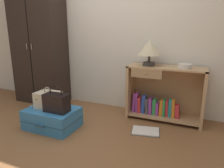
{
  "coord_description": "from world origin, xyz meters",
  "views": [
    {
      "loc": [
        1.25,
        -1.66,
        1.27
      ],
      "look_at": [
        0.17,
        0.86,
        0.55
      ],
      "focal_mm": 33.53,
      "sensor_mm": 36.0,
      "label": 1
    }
  ],
  "objects_px": {
    "bookshelf": "(163,95)",
    "handbag": "(56,103)",
    "table_lamp": "(150,48)",
    "bowl": "(185,66)",
    "open_book_on_floor": "(146,131)",
    "suitcase_large": "(52,118)",
    "wardrobe": "(39,46)",
    "train_case": "(48,100)",
    "bottle": "(32,113)"
  },
  "relations": [
    {
      "from": "bookshelf",
      "to": "handbag",
      "type": "distance_m",
      "value": 1.47
    },
    {
      "from": "table_lamp",
      "to": "bowl",
      "type": "relative_size",
      "value": 2.09
    },
    {
      "from": "handbag",
      "to": "open_book_on_floor",
      "type": "relative_size",
      "value": 0.87
    },
    {
      "from": "table_lamp",
      "to": "suitcase_large",
      "type": "distance_m",
      "value": 1.62
    },
    {
      "from": "open_book_on_floor",
      "to": "wardrobe",
      "type": "bearing_deg",
      "value": 167.12
    },
    {
      "from": "train_case",
      "to": "bottle",
      "type": "relative_size",
      "value": 1.41
    },
    {
      "from": "bookshelf",
      "to": "table_lamp",
      "type": "height_order",
      "value": "table_lamp"
    },
    {
      "from": "table_lamp",
      "to": "open_book_on_floor",
      "type": "xyz_separation_m",
      "value": [
        0.11,
        -0.48,
        -1.0
      ]
    },
    {
      "from": "table_lamp",
      "to": "open_book_on_floor",
      "type": "height_order",
      "value": "table_lamp"
    },
    {
      "from": "table_lamp",
      "to": "bottle",
      "type": "relative_size",
      "value": 1.7
    },
    {
      "from": "bookshelf",
      "to": "wardrobe",
      "type": "bearing_deg",
      "value": -178.85
    },
    {
      "from": "suitcase_large",
      "to": "open_book_on_floor",
      "type": "relative_size",
      "value": 1.69
    },
    {
      "from": "train_case",
      "to": "open_book_on_floor",
      "type": "height_order",
      "value": "train_case"
    },
    {
      "from": "bottle",
      "to": "handbag",
      "type": "bearing_deg",
      "value": -12.93
    },
    {
      "from": "bookshelf",
      "to": "bottle",
      "type": "xyz_separation_m",
      "value": [
        -1.7,
        -0.78,
        -0.26
      ]
    },
    {
      "from": "wardrobe",
      "to": "bottle",
      "type": "xyz_separation_m",
      "value": [
        0.43,
        -0.74,
        -0.9
      ]
    },
    {
      "from": "bowl",
      "to": "train_case",
      "type": "bearing_deg",
      "value": -153.8
    },
    {
      "from": "wardrobe",
      "to": "handbag",
      "type": "bearing_deg",
      "value": -41.54
    },
    {
      "from": "bowl",
      "to": "open_book_on_floor",
      "type": "xyz_separation_m",
      "value": [
        -0.37,
        -0.46,
        -0.79
      ]
    },
    {
      "from": "table_lamp",
      "to": "handbag",
      "type": "relative_size",
      "value": 1.05
    },
    {
      "from": "handbag",
      "to": "table_lamp",
      "type": "bearing_deg",
      "value": 43.2
    },
    {
      "from": "train_case",
      "to": "handbag",
      "type": "bearing_deg",
      "value": -20.53
    },
    {
      "from": "handbag",
      "to": "bottle",
      "type": "xyz_separation_m",
      "value": [
        -0.55,
        0.13,
        -0.28
      ]
    },
    {
      "from": "suitcase_large",
      "to": "bookshelf",
      "type": "bearing_deg",
      "value": 34.18
    },
    {
      "from": "bowl",
      "to": "suitcase_large",
      "type": "xyz_separation_m",
      "value": [
        -1.54,
        -0.82,
        -0.67
      ]
    },
    {
      "from": "suitcase_large",
      "to": "open_book_on_floor",
      "type": "height_order",
      "value": "suitcase_large"
    },
    {
      "from": "wardrobe",
      "to": "suitcase_large",
      "type": "xyz_separation_m",
      "value": [
        0.86,
        -0.82,
        -0.86
      ]
    },
    {
      "from": "bookshelf",
      "to": "bowl",
      "type": "distance_m",
      "value": 0.52
    },
    {
      "from": "bookshelf",
      "to": "bowl",
      "type": "height_order",
      "value": "bowl"
    },
    {
      "from": "bottle",
      "to": "wardrobe",
      "type": "bearing_deg",
      "value": 120.31
    },
    {
      "from": "bookshelf",
      "to": "table_lamp",
      "type": "xyz_separation_m",
      "value": [
        -0.21,
        -0.03,
        0.65
      ]
    },
    {
      "from": "table_lamp",
      "to": "train_case",
      "type": "xyz_separation_m",
      "value": [
        -1.13,
        -0.81,
        -0.64
      ]
    },
    {
      "from": "table_lamp",
      "to": "bottle",
      "type": "bearing_deg",
      "value": -152.95
    },
    {
      "from": "bowl",
      "to": "bottle",
      "type": "bearing_deg",
      "value": -159.4
    },
    {
      "from": "bowl",
      "to": "bottle",
      "type": "xyz_separation_m",
      "value": [
        -1.97,
        -0.74,
        -0.7
      ]
    },
    {
      "from": "bookshelf",
      "to": "suitcase_large",
      "type": "xyz_separation_m",
      "value": [
        -1.27,
        -0.86,
        -0.23
      ]
    },
    {
      "from": "train_case",
      "to": "open_book_on_floor",
      "type": "bearing_deg",
      "value": 14.97
    },
    {
      "from": "bookshelf",
      "to": "bowl",
      "type": "xyz_separation_m",
      "value": [
        0.27,
        -0.05,
        0.44
      ]
    },
    {
      "from": "open_book_on_floor",
      "to": "bowl",
      "type": "bearing_deg",
      "value": 51.13
    },
    {
      "from": "wardrobe",
      "to": "suitcase_large",
      "type": "distance_m",
      "value": 1.47
    },
    {
      "from": "bookshelf",
      "to": "open_book_on_floor",
      "type": "relative_size",
      "value": 2.68
    },
    {
      "from": "bookshelf",
      "to": "train_case",
      "type": "distance_m",
      "value": 1.58
    },
    {
      "from": "bookshelf",
      "to": "bottle",
      "type": "height_order",
      "value": "bookshelf"
    },
    {
      "from": "bookshelf",
      "to": "train_case",
      "type": "height_order",
      "value": "bookshelf"
    },
    {
      "from": "table_lamp",
      "to": "handbag",
      "type": "distance_m",
      "value": 1.44
    },
    {
      "from": "bowl",
      "to": "suitcase_large",
      "type": "bearing_deg",
      "value": -152.01
    },
    {
      "from": "bookshelf",
      "to": "handbag",
      "type": "relative_size",
      "value": 3.07
    },
    {
      "from": "bowl",
      "to": "bottle",
      "type": "distance_m",
      "value": 2.22
    },
    {
      "from": "bowl",
      "to": "suitcase_large",
      "type": "relative_size",
      "value": 0.26
    },
    {
      "from": "bookshelf",
      "to": "handbag",
      "type": "bearing_deg",
      "value": -141.74
    }
  ]
}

